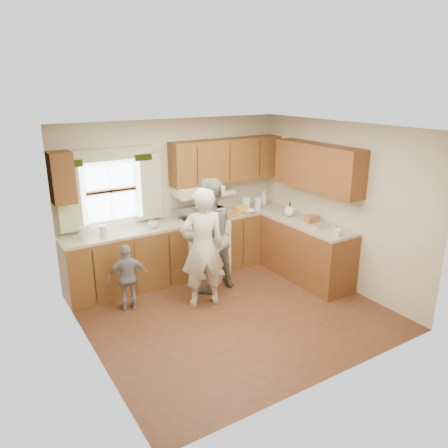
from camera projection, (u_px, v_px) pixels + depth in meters
room at (234, 226)px, 5.66m from camera, size 3.80×3.80×3.80m
kitchen_fixtures at (229, 226)px, 6.96m from camera, size 3.80×2.25×2.15m
stove at (201, 245)px, 7.21m from camera, size 0.76×0.67×1.07m
woman_left at (203, 248)px, 6.01m from camera, size 0.70×0.54×1.71m
woman_right at (208, 236)px, 6.45m from camera, size 0.92×0.76×1.73m
child at (128, 277)px, 5.99m from camera, size 0.59×0.34×0.95m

